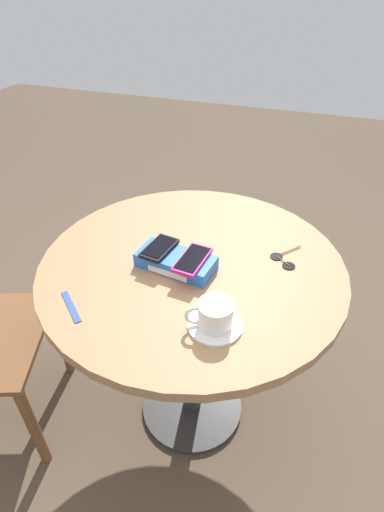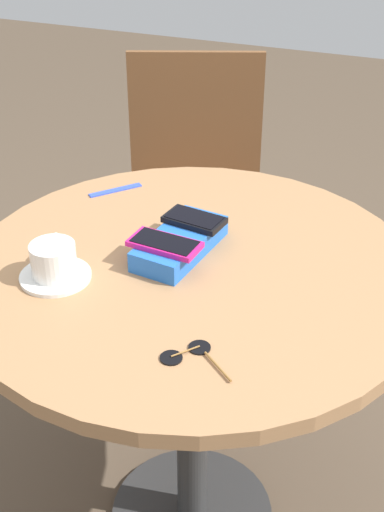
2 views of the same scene
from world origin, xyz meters
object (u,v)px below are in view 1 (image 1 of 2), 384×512
object	(u,v)px
saucer	(215,325)
lanyard_strap	(71,306)
round_table	(192,294)
sunglasses	(284,260)
phone_black	(159,248)
coffee_cup	(214,314)
phone_magenta	(193,259)
phone_box	(176,261)

from	to	relation	value
saucer	lanyard_strap	xyz separation A→B (m)	(-0.36, -0.06, -0.00)
round_table	sunglasses	size ratio (longest dim) A/B	6.98
phone_black	lanyard_strap	world-z (taller)	phone_black
lanyard_strap	saucer	bearing A→B (deg)	8.68
phone_black	coffee_cup	distance (m)	0.29
lanyard_strap	sunglasses	xyz separation A→B (m)	(0.48, 0.37, 0.00)
round_table	phone_magenta	world-z (taller)	phone_magenta
sunglasses	coffee_cup	bearing A→B (deg)	-110.69
sunglasses	lanyard_strap	bearing A→B (deg)	-142.41
phone_box	phone_magenta	distance (m)	0.06
phone_box	phone_magenta	bearing A→B (deg)	-9.89
round_table	phone_box	xyz separation A→B (m)	(-0.03, -0.04, 0.15)
phone_black	phone_magenta	size ratio (longest dim) A/B	0.90
sunglasses	saucer	bearing A→B (deg)	-110.39
phone_magenta	coffee_cup	bearing A→B (deg)	-56.85
phone_black	coffee_cup	size ratio (longest dim) A/B	1.14
phone_magenta	sunglasses	distance (m)	0.28
round_table	sunglasses	xyz separation A→B (m)	(0.25, 0.09, 0.13)
saucer	lanyard_strap	distance (m)	0.37
phone_black	lanyard_strap	size ratio (longest dim) A/B	1.01
phone_box	coffee_cup	xyz separation A→B (m)	(0.17, -0.18, 0.02)
phone_black	lanyard_strap	bearing A→B (deg)	-119.61
coffee_cup	lanyard_strap	world-z (taller)	coffee_cup
coffee_cup	round_table	bearing A→B (deg)	120.66
phone_magenta	saucer	xyz separation A→B (m)	(0.12, -0.17, -0.04)
phone_box	sunglasses	bearing A→B (deg)	24.70
coffee_cup	phone_magenta	bearing A→B (deg)	123.15
coffee_cup	sunglasses	world-z (taller)	coffee_cup
phone_box	saucer	xyz separation A→B (m)	(0.17, -0.18, -0.02)
phone_box	coffee_cup	bearing A→B (deg)	-47.73
phone_box	sunglasses	size ratio (longest dim) A/B	1.83
phone_magenta	round_table	bearing A→B (deg)	110.57
round_table	sunglasses	distance (m)	0.30
round_table	phone_box	distance (m)	0.16
lanyard_strap	sunglasses	size ratio (longest dim) A/B	0.99
round_table	phone_black	bearing A→B (deg)	-161.78
round_table	saucer	size ratio (longest dim) A/B	6.62
saucer	coffee_cup	xyz separation A→B (m)	(-0.00, -0.00, 0.04)
coffee_cup	sunglasses	size ratio (longest dim) A/B	0.88
round_table	phone_magenta	size ratio (longest dim) A/B	6.24
round_table	sunglasses	bearing A→B (deg)	20.24
phone_magenta	lanyard_strap	world-z (taller)	phone_magenta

